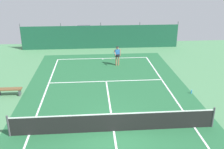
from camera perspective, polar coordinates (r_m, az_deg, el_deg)
The scene contains 10 objects.
ground_plane at distance 12.99m, azimuth 0.39°, elevation -12.50°, with size 36.00×36.00×0.00m, color #4C8456.
court_surface at distance 12.99m, azimuth 0.39°, elevation -12.48°, with size 11.02×26.60×0.01m.
tennis_net at distance 12.72m, azimuth 0.40°, elevation -10.58°, with size 10.12×0.10×1.10m.
back_fence at distance 27.54m, azimuth -2.49°, elevation 7.45°, with size 16.30×0.98×2.70m.
tennis_player at distance 21.66m, azimuth 1.20°, elevation 4.45°, with size 0.67×0.78×1.64m.
tennis_ball_near_player at distance 23.63m, azimuth -0.34°, elevation 3.54°, with size 0.07×0.07×0.07m, color #CCDB33.
tennis_ball_midcourt at distance 16.31m, azimuth -0.60°, elevation -4.89°, with size 0.07×0.07×0.07m, color #CCDB33.
parked_car at distance 30.37m, azimuth -6.20°, elevation 8.99°, with size 2.09×4.24×1.68m.
courtside_bench at distance 17.62m, azimuth -21.92°, elevation -3.25°, with size 1.60×0.40×0.49m.
water_bottle at distance 17.52m, azimuth 17.24°, elevation -3.67°, with size 0.08×0.08×0.24m, color #338CD8.
Camera 1 is at (-0.95, -10.77, 7.22)m, focal length 41.12 mm.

